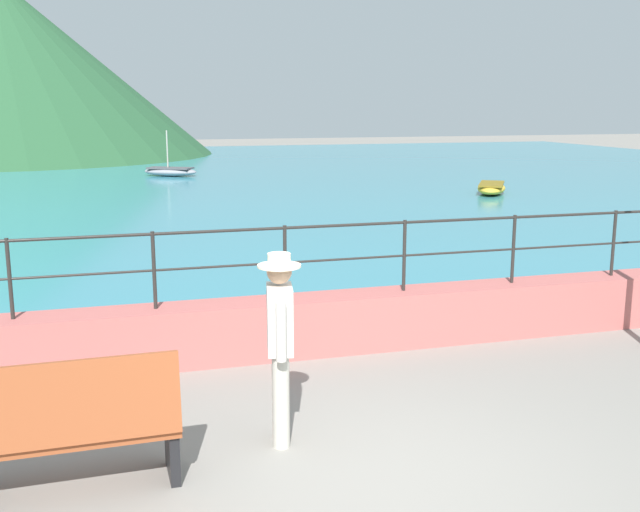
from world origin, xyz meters
The scene contains 8 objects.
ground_plane centered at (0.00, 0.00, 0.00)m, with size 120.00×120.00×0.00m, color gray.
promenade_wall centered at (0.00, 3.20, 0.35)m, with size 20.00×0.56×0.70m, color #BC605B.
railing centered at (0.00, 3.20, 1.31)m, with size 18.44×0.04×0.90m.
lake_water centered at (0.00, 25.84, 0.03)m, with size 64.00×44.32×0.06m, color teal.
bench_main centered at (-2.39, 0.41, 0.56)m, with size 1.71×0.59×1.13m.
person_walking centered at (-0.60, 0.86, 0.98)m, with size 0.38×0.56×1.75m.
boat_1 centered at (0.57, 26.31, 0.26)m, with size 2.44×1.93×1.88m.
boat_2 centered at (10.37, 17.01, 0.26)m, with size 1.97×2.43×0.36m.
Camera 1 is at (-1.99, -5.27, 3.01)m, focal length 41.77 mm.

